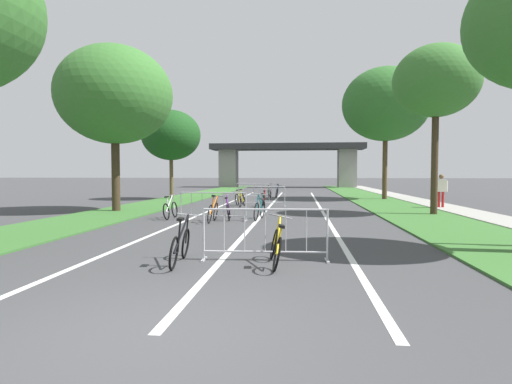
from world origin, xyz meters
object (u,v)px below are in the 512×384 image
(bicycle_yellow_0, at_px, (276,247))
(bicycle_blue_8, at_px, (277,193))
(crowd_barrier_second, at_px, (213,206))
(crowd_barrier_fourth, at_px, (254,191))
(bicycle_orange_1, at_px, (213,211))
(pedestrian_strolling, at_px, (441,188))
(bicycle_silver_7, at_px, (269,193))
(bicycle_yellow_10, at_px, (241,200))
(bicycle_green_3, at_px, (240,199))
(bicycle_black_6, at_px, (180,245))
(tree_right_maple_mid, at_px, (436,82))
(tree_left_pine_near, at_px, (115,95))
(bicycle_white_4, at_px, (170,209))
(tree_left_oak_near, at_px, (171,135))
(bicycle_purple_5, at_px, (228,210))
(crowd_barrier_third, at_px, (261,196))
(bicycle_red_2, at_px, (264,200))
(tree_right_oak_mid, at_px, (386,104))
(bicycle_teal_9, at_px, (260,209))
(crowd_barrier_nearest, at_px, (265,235))

(bicycle_yellow_0, distance_m, bicycle_blue_8, 21.66)
(crowd_barrier_second, distance_m, crowd_barrier_fourth, 13.82)
(bicycle_orange_1, distance_m, pedestrian_strolling, 12.05)
(bicycle_silver_7, bearing_deg, bicycle_yellow_10, 82.95)
(bicycle_silver_7, xyz_separation_m, bicycle_blue_8, (0.46, 0.92, 0.00))
(bicycle_green_3, distance_m, bicycle_blue_8, 7.03)
(bicycle_black_6, bearing_deg, crowd_barrier_fourth, 88.08)
(tree_right_maple_mid, height_order, bicycle_black_6, tree_right_maple_mid)
(tree_left_pine_near, distance_m, bicycle_silver_7, 13.05)
(crowd_barrier_second, distance_m, pedestrian_strolling, 11.87)
(crowd_barrier_fourth, relative_size, bicycle_silver_7, 1.52)
(bicycle_orange_1, height_order, bicycle_blue_8, bicycle_blue_8)
(bicycle_green_3, distance_m, bicycle_white_4, 7.24)
(tree_left_oak_near, bearing_deg, tree_left_pine_near, -88.54)
(bicycle_yellow_0, distance_m, bicycle_purple_5, 8.04)
(bicycle_green_3, relative_size, bicycle_silver_7, 0.98)
(crowd_barrier_third, distance_m, bicycle_orange_1, 7.46)
(bicycle_red_2, bearing_deg, tree_right_maple_mid, -26.90)
(bicycle_yellow_0, relative_size, bicycle_black_6, 0.99)
(crowd_barrier_second, bearing_deg, tree_left_oak_near, 113.94)
(tree_left_oak_near, relative_size, bicycle_blue_8, 3.46)
(tree_left_pine_near, distance_m, bicycle_yellow_0, 13.88)
(bicycle_white_4, distance_m, bicycle_purple_5, 2.27)
(bicycle_yellow_0, bearing_deg, bicycle_black_6, 175.14)
(crowd_barrier_second, bearing_deg, bicycle_white_4, 166.34)
(crowd_barrier_fourth, bearing_deg, bicycle_purple_5, -87.81)
(tree_left_pine_near, xyz_separation_m, bicycle_white_4, (3.35, -2.58, -4.90))
(bicycle_purple_5, height_order, bicycle_yellow_10, bicycle_purple_5)
(bicycle_orange_1, xyz_separation_m, bicycle_green_3, (-0.17, 7.94, -0.02))
(bicycle_black_6, bearing_deg, tree_left_pine_near, 115.66)
(bicycle_blue_8, distance_m, bicycle_yellow_10, 7.90)
(tree_left_oak_near, distance_m, bicycle_white_4, 12.74)
(tree_left_pine_near, xyz_separation_m, bicycle_silver_7, (6.24, 10.37, -4.88))
(bicycle_orange_1, distance_m, bicycle_blue_8, 14.84)
(tree_left_oak_near, bearing_deg, bicycle_blue_8, 18.29)
(tree_right_oak_mid, height_order, bicycle_blue_8, tree_right_oak_mid)
(bicycle_yellow_0, relative_size, bicycle_white_4, 1.06)
(bicycle_black_6, distance_m, bicycle_teal_9, 7.88)
(bicycle_silver_7, bearing_deg, tree_right_maple_mid, 127.24)
(crowd_barrier_second, height_order, bicycle_yellow_0, crowd_barrier_second)
(crowd_barrier_fourth, distance_m, bicycle_green_3, 6.35)
(bicycle_teal_9, bearing_deg, bicycle_black_6, 91.70)
(crowd_barrier_second, xyz_separation_m, bicycle_silver_7, (1.14, 13.38, -0.15))
(tree_right_oak_mid, height_order, bicycle_red_2, tree_right_oak_mid)
(crowd_barrier_nearest, relative_size, bicycle_black_6, 1.49)
(bicycle_blue_8, bearing_deg, bicycle_black_6, 81.83)
(crowd_barrier_nearest, bearing_deg, tree_left_oak_near, 112.51)
(bicycle_white_4, height_order, bicycle_yellow_10, bicycle_white_4)
(tree_left_oak_near, relative_size, crowd_barrier_second, 2.33)
(bicycle_yellow_0, bearing_deg, bicycle_teal_9, 91.20)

